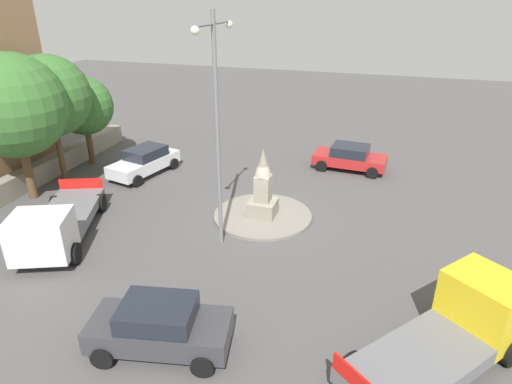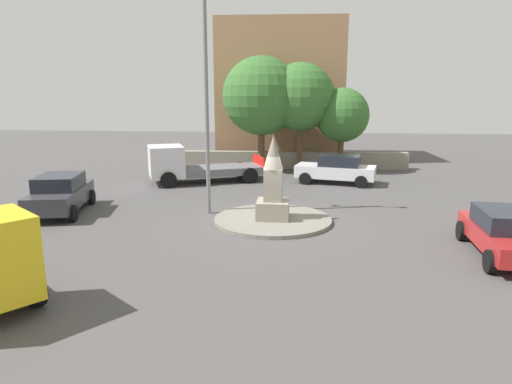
{
  "view_description": "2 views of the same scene",
  "coord_description": "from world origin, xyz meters",
  "px_view_note": "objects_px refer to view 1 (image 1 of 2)",
  "views": [
    {
      "loc": [
        17.07,
        5.12,
        9.42
      ],
      "look_at": [
        0.74,
        -0.08,
        1.56
      ],
      "focal_mm": 30.95,
      "sensor_mm": 36.0,
      "label": 1
    },
    {
      "loc": [
        -1.0,
        16.39,
        4.76
      ],
      "look_at": [
        0.71,
        -0.66,
        0.99
      ],
      "focal_mm": 31.45,
      "sensor_mm": 36.0,
      "label": 2
    }
  ],
  "objects_px": {
    "streetlamp": "(217,116)",
    "monument": "(263,189)",
    "car_white_approaching": "(145,161)",
    "truck_white_parked_left": "(54,226)",
    "car_red_parked_right": "(350,157)",
    "tree_near_wall": "(49,96)",
    "car_dark_grey_waiting": "(160,326)",
    "tree_mid_cluster": "(13,106)",
    "tree_far_corner": "(84,106)",
    "truck_yellow_passing": "(456,330)"
  },
  "relations": [
    {
      "from": "truck_yellow_passing",
      "to": "truck_white_parked_left",
      "type": "bearing_deg",
      "value": -96.26
    },
    {
      "from": "streetlamp",
      "to": "car_white_approaching",
      "type": "height_order",
      "value": "streetlamp"
    },
    {
      "from": "monument",
      "to": "car_white_approaching",
      "type": "distance_m",
      "value": 8.32
    },
    {
      "from": "car_white_approaching",
      "to": "truck_yellow_passing",
      "type": "xyz_separation_m",
      "value": [
        9.49,
        15.23,
        0.25
      ]
    },
    {
      "from": "car_dark_grey_waiting",
      "to": "truck_yellow_passing",
      "type": "bearing_deg",
      "value": 104.94
    },
    {
      "from": "truck_yellow_passing",
      "to": "tree_mid_cluster",
      "type": "xyz_separation_m",
      "value": [
        -5.09,
        -18.97,
        3.58
      ]
    },
    {
      "from": "tree_near_wall",
      "to": "streetlamp",
      "type": "bearing_deg",
      "value": 71.34
    },
    {
      "from": "truck_yellow_passing",
      "to": "tree_near_wall",
      "type": "distance_m",
      "value": 20.77
    },
    {
      "from": "monument",
      "to": "streetlamp",
      "type": "relative_size",
      "value": 0.35
    },
    {
      "from": "truck_white_parked_left",
      "to": "car_dark_grey_waiting",
      "type": "bearing_deg",
      "value": 61.04
    },
    {
      "from": "streetlamp",
      "to": "truck_white_parked_left",
      "type": "distance_m",
      "value": 7.85
    },
    {
      "from": "monument",
      "to": "car_red_parked_right",
      "type": "bearing_deg",
      "value": 157.08
    },
    {
      "from": "car_dark_grey_waiting",
      "to": "tree_far_corner",
      "type": "distance_m",
      "value": 16.76
    },
    {
      "from": "car_red_parked_right",
      "to": "tree_mid_cluster",
      "type": "distance_m",
      "value": 17.35
    },
    {
      "from": "monument",
      "to": "tree_near_wall",
      "type": "distance_m",
      "value": 12.04
    },
    {
      "from": "streetlamp",
      "to": "tree_mid_cluster",
      "type": "height_order",
      "value": "streetlamp"
    },
    {
      "from": "tree_far_corner",
      "to": "car_red_parked_right",
      "type": "bearing_deg",
      "value": 104.14
    },
    {
      "from": "monument",
      "to": "tree_mid_cluster",
      "type": "distance_m",
      "value": 12.03
    },
    {
      "from": "car_red_parked_right",
      "to": "tree_near_wall",
      "type": "xyz_separation_m",
      "value": [
        6.25,
        -14.62,
        3.81
      ]
    },
    {
      "from": "car_dark_grey_waiting",
      "to": "tree_far_corner",
      "type": "xyz_separation_m",
      "value": [
        -12.13,
        -11.26,
        2.65
      ]
    },
    {
      "from": "monument",
      "to": "car_red_parked_right",
      "type": "distance_m",
      "value": 7.82
    },
    {
      "from": "car_dark_grey_waiting",
      "to": "truck_yellow_passing",
      "type": "xyz_separation_m",
      "value": [
        -2.1,
        7.88,
        0.22
      ]
    },
    {
      "from": "tree_near_wall",
      "to": "tree_mid_cluster",
      "type": "height_order",
      "value": "tree_mid_cluster"
    },
    {
      "from": "monument",
      "to": "tree_mid_cluster",
      "type": "relative_size",
      "value": 0.45
    },
    {
      "from": "monument",
      "to": "car_red_parked_right",
      "type": "relative_size",
      "value": 0.75
    },
    {
      "from": "truck_yellow_passing",
      "to": "car_red_parked_right",
      "type": "bearing_deg",
      "value": -162.1
    },
    {
      "from": "car_red_parked_right",
      "to": "car_dark_grey_waiting",
      "type": "bearing_deg",
      "value": -12.29
    },
    {
      "from": "streetlamp",
      "to": "tree_near_wall",
      "type": "height_order",
      "value": "streetlamp"
    },
    {
      "from": "truck_white_parked_left",
      "to": "tree_mid_cluster",
      "type": "height_order",
      "value": "tree_mid_cluster"
    },
    {
      "from": "tree_mid_cluster",
      "to": "tree_far_corner",
      "type": "xyz_separation_m",
      "value": [
        -4.94,
        -0.17,
        -1.15
      ]
    },
    {
      "from": "tree_near_wall",
      "to": "tree_mid_cluster",
      "type": "distance_m",
      "value": 2.39
    },
    {
      "from": "streetlamp",
      "to": "car_red_parked_right",
      "type": "xyz_separation_m",
      "value": [
        -9.84,
        4.0,
        -4.54
      ]
    },
    {
      "from": "tree_far_corner",
      "to": "car_white_approaching",
      "type": "bearing_deg",
      "value": 82.23
    },
    {
      "from": "streetlamp",
      "to": "car_dark_grey_waiting",
      "type": "distance_m",
      "value": 7.49
    },
    {
      "from": "truck_white_parked_left",
      "to": "tree_near_wall",
      "type": "relative_size",
      "value": 0.97
    },
    {
      "from": "monument",
      "to": "tree_near_wall",
      "type": "bearing_deg",
      "value": -94.56
    },
    {
      "from": "car_white_approaching",
      "to": "truck_yellow_passing",
      "type": "distance_m",
      "value": 17.95
    },
    {
      "from": "streetlamp",
      "to": "monument",
      "type": "bearing_deg",
      "value": 160.17
    },
    {
      "from": "car_white_approaching",
      "to": "truck_white_parked_left",
      "type": "xyz_separation_m",
      "value": [
        7.89,
        0.66,
        0.18
      ]
    },
    {
      "from": "streetlamp",
      "to": "truck_yellow_passing",
      "type": "relative_size",
      "value": 1.58
    },
    {
      "from": "tree_near_wall",
      "to": "car_red_parked_right",
      "type": "bearing_deg",
      "value": 113.16
    },
    {
      "from": "truck_yellow_passing",
      "to": "tree_mid_cluster",
      "type": "height_order",
      "value": "tree_mid_cluster"
    },
    {
      "from": "car_white_approaching",
      "to": "streetlamp",
      "type": "bearing_deg",
      "value": 50.53
    },
    {
      "from": "monument",
      "to": "car_dark_grey_waiting",
      "type": "bearing_deg",
      "value": -2.74
    },
    {
      "from": "car_red_parked_right",
      "to": "car_dark_grey_waiting",
      "type": "xyz_separation_m",
      "value": [
        15.83,
        -3.45,
        0.07
      ]
    },
    {
      "from": "car_red_parked_right",
      "to": "car_white_approaching",
      "type": "relative_size",
      "value": 0.94
    },
    {
      "from": "monument",
      "to": "car_white_approaching",
      "type": "xyz_separation_m",
      "value": [
        -2.94,
        -7.76,
        -0.6
      ]
    },
    {
      "from": "truck_white_parked_left",
      "to": "truck_yellow_passing",
      "type": "bearing_deg",
      "value": 83.74
    },
    {
      "from": "car_red_parked_right",
      "to": "tree_near_wall",
      "type": "distance_m",
      "value": 16.35
    },
    {
      "from": "streetlamp",
      "to": "truck_white_parked_left",
      "type": "xyz_separation_m",
      "value": [
        2.29,
        -6.14,
        -4.32
      ]
    }
  ]
}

